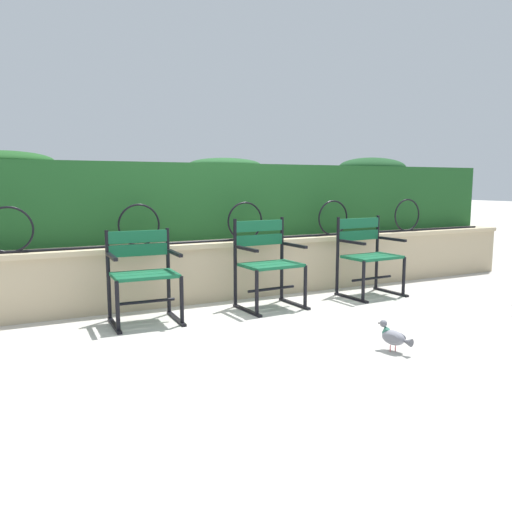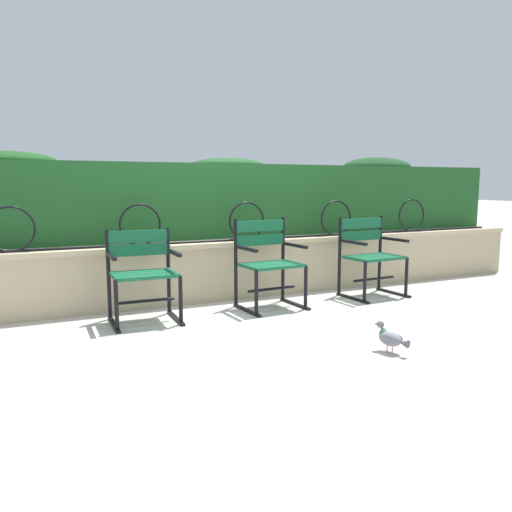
% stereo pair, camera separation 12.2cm
% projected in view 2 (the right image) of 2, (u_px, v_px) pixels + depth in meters
% --- Properties ---
extents(ground_plane, '(60.00, 60.00, 0.00)m').
position_uv_depth(ground_plane, '(258.00, 313.00, 5.00)').
color(ground_plane, '#BCB7AD').
extents(stone_wall, '(8.14, 0.41, 0.63)m').
position_uv_depth(stone_wall, '(227.00, 269.00, 5.64)').
color(stone_wall, tan).
rests_on(stone_wall, ground).
extents(iron_arch_fence, '(7.58, 0.02, 0.42)m').
position_uv_depth(iron_arch_fence, '(202.00, 226.00, 5.37)').
color(iron_arch_fence, black).
rests_on(iron_arch_fence, stone_wall).
extents(hedge_row, '(7.97, 0.70, 0.96)m').
position_uv_depth(hedge_row, '(213.00, 198.00, 6.02)').
color(hedge_row, '#1E5123').
rests_on(hedge_row, stone_wall).
extents(park_chair_left, '(0.62, 0.54, 0.83)m').
position_uv_depth(park_chair_left, '(142.00, 271.00, 4.65)').
color(park_chair_left, '#145B38').
rests_on(park_chair_left, ground).
extents(park_chair_centre, '(0.63, 0.55, 0.89)m').
position_uv_depth(park_chair_centre, '(268.00, 261.00, 5.17)').
color(park_chair_centre, '#145B38').
rests_on(park_chair_centre, ground).
extents(park_chair_right, '(0.66, 0.56, 0.88)m').
position_uv_depth(park_chair_right, '(370.00, 254.00, 5.71)').
color(park_chair_right, '#145B38').
rests_on(park_chair_right, ground).
extents(pigeon_near_chairs, '(0.14, 0.29, 0.22)m').
position_uv_depth(pigeon_near_chairs, '(391.00, 338.00, 3.80)').
color(pigeon_near_chairs, gray).
rests_on(pigeon_near_chairs, ground).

